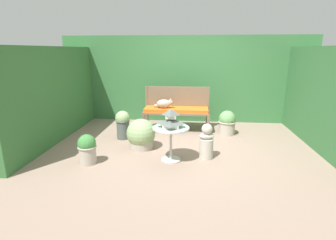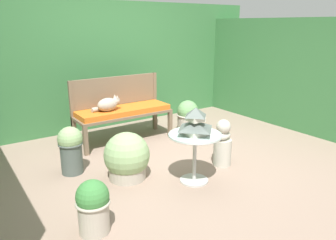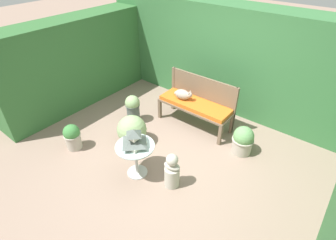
{
  "view_description": "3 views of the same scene",
  "coord_description": "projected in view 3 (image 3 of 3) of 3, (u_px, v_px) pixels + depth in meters",
  "views": [
    {
      "loc": [
        0.21,
        -4.85,
        1.83
      ],
      "look_at": [
        -0.31,
        0.44,
        0.41
      ],
      "focal_mm": 28.0,
      "sensor_mm": 36.0,
      "label": 1
    },
    {
      "loc": [
        -2.42,
        -3.44,
        1.8
      ],
      "look_at": [
        0.04,
        0.12,
        0.53
      ],
      "focal_mm": 35.0,
      "sensor_mm": 36.0,
      "label": 2
    },
    {
      "loc": [
        2.17,
        -2.8,
        3.23
      ],
      "look_at": [
        -0.11,
        0.08,
        0.66
      ],
      "focal_mm": 28.0,
      "sensor_mm": 36.0,
      "label": 3
    }
  ],
  "objects": [
    {
      "name": "ground",
      "position": [
        170.0,
        154.0,
        4.75
      ],
      "size": [
        30.0,
        30.0,
        0.0
      ],
      "primitive_type": "plane",
      "color": "gray"
    },
    {
      "name": "foliage_hedge_back",
      "position": [
        236.0,
        59.0,
        5.59
      ],
      "size": [
        6.4,
        0.76,
        2.19
      ],
      "primitive_type": "cube",
      "color": "#38703D",
      "rests_on": "ground"
    },
    {
      "name": "potted_plant_bench_right",
      "position": [
        243.0,
        140.0,
        4.66
      ],
      "size": [
        0.39,
        0.39,
        0.54
      ],
      "color": "#ADA393",
      "rests_on": "ground"
    },
    {
      "name": "cat",
      "position": [
        183.0,
        94.0,
        5.25
      ],
      "size": [
        0.45,
        0.24,
        0.23
      ],
      "rotation": [
        0.0,
        0.0,
        0.14
      ],
      "color": "#A89989",
      "rests_on": "garden_bench"
    },
    {
      "name": "garden_bust",
      "position": [
        172.0,
        172.0,
        4.01
      ],
      "size": [
        0.28,
        0.24,
        0.62
      ],
      "rotation": [
        0.0,
        0.0,
        0.17
      ],
      "color": "#B7B2A3",
      "rests_on": "ground"
    },
    {
      "name": "patio_table",
      "position": [
        135.0,
        152.0,
        4.11
      ],
      "size": [
        0.62,
        0.62,
        0.59
      ],
      "color": "#B7B7B2",
      "rests_on": "ground"
    },
    {
      "name": "foliage_hedge_left",
      "position": [
        73.0,
        63.0,
        5.75
      ],
      "size": [
        0.7,
        3.5,
        1.9
      ],
      "primitive_type": "cube",
      "color": "#336633",
      "rests_on": "ground"
    },
    {
      "name": "potted_plant_patio_mid",
      "position": [
        132.0,
        131.0,
        4.88
      ],
      "size": [
        0.55,
        0.55,
        0.58
      ],
      "color": "#ADA393",
      "rests_on": "ground"
    },
    {
      "name": "bench_backrest",
      "position": [
        203.0,
        90.0,
        5.25
      ],
      "size": [
        1.52,
        0.06,
        1.0
      ],
      "color": "brown",
      "rests_on": "ground"
    },
    {
      "name": "potted_plant_table_near",
      "position": [
        133.0,
        108.0,
        5.43
      ],
      "size": [
        0.3,
        0.3,
        0.6
      ],
      "color": "#4C5651",
      "rests_on": "ground"
    },
    {
      "name": "garden_bench",
      "position": [
        195.0,
        106.0,
        5.24
      ],
      "size": [
        1.52,
        0.53,
        0.54
      ],
      "color": "brown",
      "rests_on": "ground"
    },
    {
      "name": "pagoda_birdhouse",
      "position": [
        134.0,
        139.0,
        3.96
      ],
      "size": [
        0.36,
        0.36,
        0.31
      ],
      "color": "silver",
      "rests_on": "patio_table"
    },
    {
      "name": "potted_plant_hedge_corner",
      "position": [
        72.0,
        136.0,
        4.76
      ],
      "size": [
        0.31,
        0.31,
        0.5
      ],
      "color": "#ADA393",
      "rests_on": "ground"
    }
  ]
}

